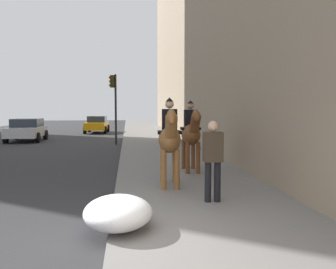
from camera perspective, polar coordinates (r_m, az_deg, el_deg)
The scene contains 8 objects.
sidewalk_slab at distance 5.97m, azimuth 10.31°, elevation -15.72°, with size 120.00×3.91×0.12m, color slate.
mounted_horse_near at distance 9.02m, azimuth 0.27°, elevation -0.55°, with size 2.15×0.66×2.24m.
mounted_horse_far at distance 11.21m, azimuth 3.65°, elevation 0.25°, with size 2.15×0.61×2.22m.
pedestrian_greeting at distance 7.60m, azimuth 7.09°, elevation -3.34°, with size 0.28×0.41×1.70m.
car_mid_lane at distance 31.66m, azimuth -11.14°, elevation 1.62°, with size 4.18×1.99×1.44m.
car_far_lane at distance 24.70m, azimuth -21.38°, elevation 0.77°, with size 3.94×2.15×1.44m.
traffic_light_near_curb at distance 20.99m, azimuth -8.50°, elevation 5.73°, with size 0.20×0.44×4.03m.
snow_pile_near at distance 6.14m, azimuth -7.89°, elevation -12.03°, with size 1.47×1.13×0.51m, color white.
Camera 1 is at (-5.37, -0.32, 2.08)m, focal length 38.64 mm.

